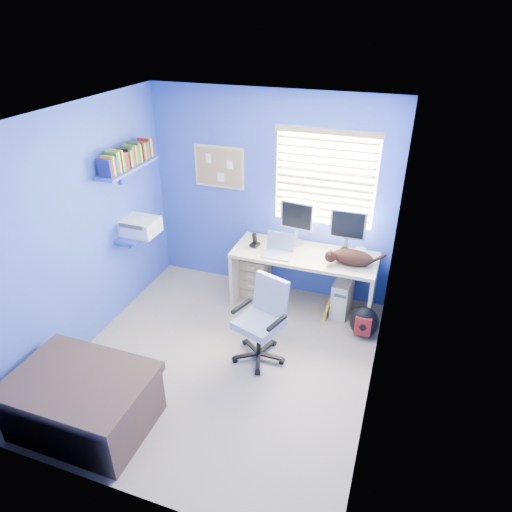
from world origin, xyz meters
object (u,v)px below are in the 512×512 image
(desk, at_px, (303,280))
(cat, at_px, (352,257))
(tower_pc, at_px, (343,295))
(laptop, at_px, (278,247))
(office_chair, at_px, (261,330))

(desk, bearing_deg, cat, -6.30)
(tower_pc, bearing_deg, cat, -53.30)
(desk, relative_size, cat, 3.62)
(cat, relative_size, tower_pc, 1.03)
(desk, height_order, tower_pc, desk)
(laptop, bearing_deg, desk, 27.33)
(desk, relative_size, tower_pc, 3.72)
(cat, distance_m, tower_pc, 0.61)
(desk, xyz_separation_m, office_chair, (-0.18, -1.03, -0.04))
(desk, height_order, laptop, laptop)
(laptop, relative_size, office_chair, 0.37)
(laptop, bearing_deg, tower_pc, 15.05)
(tower_pc, bearing_deg, office_chair, -117.82)
(laptop, xyz_separation_m, office_chair, (0.11, -0.88, -0.52))
(tower_pc, relative_size, office_chair, 0.50)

